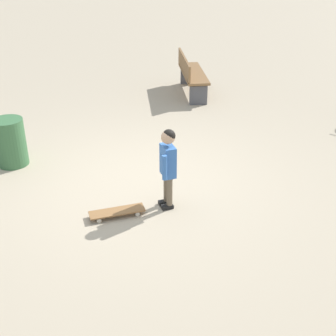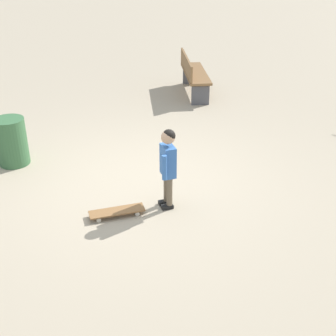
{
  "view_description": "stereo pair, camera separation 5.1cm",
  "coord_description": "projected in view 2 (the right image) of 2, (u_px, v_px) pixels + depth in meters",
  "views": [
    {
      "loc": [
        5.4,
        1.67,
        3.19
      ],
      "look_at": [
        0.52,
        0.58,
        0.55
      ],
      "focal_mm": 49.12,
      "sensor_mm": 36.0,
      "label": 1
    },
    {
      "loc": [
        5.39,
        1.72,
        3.19
      ],
      "look_at": [
        0.52,
        0.58,
        0.55
      ],
      "focal_mm": 49.12,
      "sensor_mm": 36.0,
      "label": 2
    }
  ],
  "objects": [
    {
      "name": "ground_plane",
      "position": [
        136.0,
        181.0,
        6.48
      ],
      "size": [
        50.0,
        50.0,
        0.0
      ],
      "primitive_type": "plane",
      "color": "tan"
    },
    {
      "name": "child_person",
      "position": [
        168.0,
        160.0,
        5.61
      ],
      "size": [
        0.41,
        0.26,
        1.06
      ],
      "color": "brown",
      "rests_on": "ground"
    },
    {
      "name": "skateboard",
      "position": [
        117.0,
        211.0,
        5.69
      ],
      "size": [
        0.51,
        0.69,
        0.07
      ],
      "color": "olive",
      "rests_on": "ground"
    },
    {
      "name": "street_bench",
      "position": [
        193.0,
        74.0,
        9.69
      ],
      "size": [
        1.66,
        0.92,
        0.8
      ],
      "color": "brown",
      "rests_on": "ground"
    },
    {
      "name": "trash_bin",
      "position": [
        12.0,
        142.0,
        6.81
      ],
      "size": [
        0.45,
        0.45,
        0.72
      ],
      "primitive_type": "cylinder",
      "color": "#38663D",
      "rests_on": "ground"
    }
  ]
}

